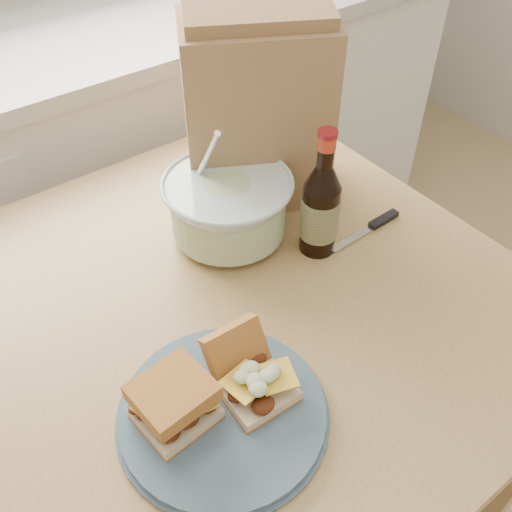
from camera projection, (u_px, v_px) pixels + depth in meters
cabinet_run at (90, 183)px, 1.75m from camera, size 2.50×0.64×0.94m
dining_table at (234, 339)px, 1.05m from camera, size 0.96×0.96×0.80m
plate at (223, 413)px, 0.80m from camera, size 0.29×0.29×0.02m
sandwich_left at (174, 402)px, 0.76m from camera, size 0.11×0.10×0.07m
sandwich_right at (251, 374)px, 0.80m from camera, size 0.10×0.13×0.08m
coleslaw_bowl at (228, 209)px, 1.05m from camera, size 0.24×0.24×0.24m
beer_bottle at (320, 208)px, 1.00m from camera, size 0.07×0.07×0.25m
knife at (376, 224)px, 1.10m from camera, size 0.18×0.02×0.01m
paper_bag at (257, 113)px, 1.07m from camera, size 0.32×0.28×0.35m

